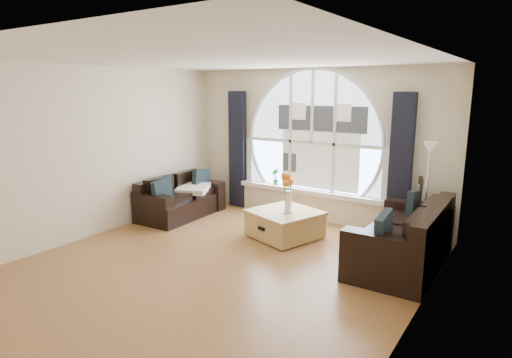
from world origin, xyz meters
name	(u,v)px	position (x,y,z in m)	size (l,w,h in m)	color
ground	(219,267)	(0.00, 0.00, 0.00)	(5.00, 5.50, 0.01)	brown
ceiling	(215,59)	(0.00, 0.00, 2.70)	(5.00, 5.50, 0.01)	silver
wall_back	(313,145)	(0.00, 2.75, 1.35)	(5.00, 0.01, 2.70)	beige
wall_left	(94,152)	(-2.50, 0.00, 1.35)	(0.01, 5.50, 2.70)	beige
wall_right	(420,194)	(2.50, 0.00, 1.35)	(0.01, 5.50, 2.70)	beige
attic_slope	(396,88)	(2.20, 0.00, 2.35)	(0.92, 5.50, 0.72)	silver
arched_window	(313,130)	(0.00, 2.72, 1.62)	(2.60, 0.06, 2.15)	silver
window_sill	(309,192)	(0.00, 2.65, 0.51)	(2.90, 0.22, 0.08)	white
window_frame	(312,130)	(0.00, 2.69, 1.62)	(2.76, 0.08, 2.15)	white
neighbor_house	(320,138)	(0.15, 2.71, 1.50)	(1.70, 0.02, 1.50)	silver
curtain_left	(238,150)	(-1.60, 2.63, 1.15)	(0.35, 0.12, 2.30)	black
curtain_right	(401,166)	(1.60, 2.63, 1.15)	(0.35, 0.12, 2.30)	black
sofa_left	(181,195)	(-2.06, 1.46, 0.40)	(0.81, 1.63, 0.72)	black
sofa_right	(402,236)	(2.00, 1.44, 0.40)	(0.98, 1.95, 0.87)	black
coffee_chest	(285,223)	(0.14, 1.52, 0.24)	(0.97, 0.97, 0.48)	#B08A4B
throw_blanket	(193,189)	(-1.95, 1.68, 0.50)	(0.55, 0.55, 0.10)	silver
vase_flowers	(288,188)	(0.22, 1.48, 0.83)	(0.24, 0.24, 0.70)	white
floor_lamp	(426,196)	(2.09, 2.26, 0.80)	(0.24, 0.24, 1.60)	#B2B2B2
guitar	(420,208)	(1.97, 2.53, 0.53)	(0.36, 0.24, 1.06)	brown
potted_plant	(275,177)	(-0.73, 2.65, 0.70)	(0.16, 0.11, 0.31)	#1E6023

